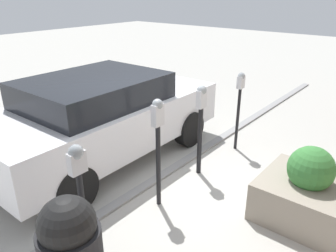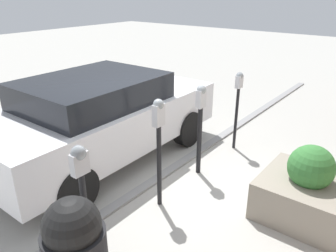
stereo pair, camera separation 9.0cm
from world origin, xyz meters
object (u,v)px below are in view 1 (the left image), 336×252
Objects in this scene: parking_meter_nearest at (79,180)px; parking_meter_middle at (201,117)px; planter_box at (306,192)px; parked_car_front at (102,115)px; parking_meter_second at (158,135)px; parking_meter_fourth at (240,97)px.

parking_meter_middle reaches higher than parking_meter_nearest.
parked_car_front is at bearing 99.37° from planter_box.
parking_meter_second is 2.09m from planter_box.
parked_car_front is (-1.80, 1.68, -0.22)m from parking_meter_fourth.
parking_meter_second reaches higher than parked_car_front.
parked_car_front is at bearing 44.22° from parking_meter_nearest.
parking_meter_nearest is 0.89× the size of parking_meter_second.
parking_meter_fourth is at bearing -43.70° from parked_car_front.
planter_box is (-1.24, -1.69, -0.66)m from parking_meter_fourth.
parking_meter_nearest is at bearing 179.67° from parking_meter_fourth.
parking_meter_nearest is 2.31m from parking_meter_middle.
parking_meter_middle is (2.31, 0.02, 0.00)m from parking_meter_nearest.
planter_box is at bearing -126.36° from parking_meter_fourth.
parking_meter_fourth is 0.34× the size of parked_car_front.
parked_car_front reaches higher than parking_meter_middle.
parking_meter_second is 1.06× the size of parking_meter_fourth.
parking_meter_second is at bearing 121.16° from planter_box.
parked_car_front is (0.46, 1.68, -0.27)m from parking_meter_second.
parking_meter_fourth is at bearing -1.93° from parking_meter_middle.
planter_box is (1.02, -1.68, -0.70)m from parking_meter_second.
parking_meter_fourth is 2.47m from parked_car_front.
parking_meter_second is at bearing -179.87° from parking_meter_fourth.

